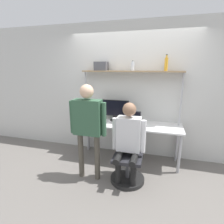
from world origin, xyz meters
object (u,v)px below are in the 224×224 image
(laptop, at_px, (132,121))
(cell_phone, at_px, (144,127))
(bottle_amber, at_px, (166,64))
(monitor, at_px, (114,109))
(storage_box, at_px, (101,66))
(bottle_clear, at_px, (133,66))
(office_chair, at_px, (128,164))
(person_seated, at_px, (128,138))
(person_standing, at_px, (88,121))

(laptop, bearing_deg, cell_phone, -11.60)
(bottle_amber, bearing_deg, monitor, -178.69)
(laptop, xyz_separation_m, storage_box, (-0.68, 0.23, 1.02))
(cell_phone, distance_m, bottle_clear, 1.16)
(office_chair, height_order, bottle_clear, bottle_clear)
(bottle_clear, bearing_deg, person_seated, -83.42)
(bottle_amber, relative_size, storage_box, 1.14)
(person_seated, bearing_deg, bottle_amber, 60.29)
(storage_box, bearing_deg, bottle_clear, 0.00)
(bottle_amber, xyz_separation_m, bottle_clear, (-0.61, 0.00, -0.04))
(monitor, distance_m, storage_box, 0.90)
(bottle_clear, bearing_deg, storage_box, 180.00)
(office_chair, height_order, person_standing, person_standing)
(cell_phone, relative_size, person_seated, 0.11)
(bottle_clear, relative_size, storage_box, 0.73)
(cell_phone, bearing_deg, bottle_clear, 136.39)
(cell_phone, height_order, bottle_clear, bottle_clear)
(person_standing, relative_size, storage_box, 6.35)
(person_seated, xyz_separation_m, bottle_amber, (0.50, 0.88, 1.12))
(person_seated, xyz_separation_m, person_standing, (-0.64, -0.07, 0.24))
(laptop, xyz_separation_m, person_standing, (-0.60, -0.72, 0.18))
(person_standing, bearing_deg, storage_box, 95.31)
(office_chair, bearing_deg, cell_phone, 70.33)
(laptop, distance_m, cell_phone, 0.26)
(monitor, height_order, office_chair, monitor)
(office_chair, height_order, person_seated, person_seated)
(laptop, bearing_deg, storage_box, 161.09)
(bottle_amber, distance_m, bottle_clear, 0.61)
(monitor, height_order, storage_box, storage_box)
(monitor, distance_m, person_standing, 0.96)
(person_standing, bearing_deg, cell_phone, 38.79)
(person_standing, xyz_separation_m, bottle_amber, (1.15, 0.96, 0.88))
(person_standing, height_order, storage_box, storage_box)
(person_standing, distance_m, bottle_clear, 1.38)
(laptop, distance_m, office_chair, 0.82)
(person_standing, bearing_deg, laptop, 50.50)
(laptop, distance_m, storage_box, 1.25)
(bottle_clear, bearing_deg, laptop, -76.45)
(laptop, distance_m, bottle_clear, 1.04)
(monitor, relative_size, storage_box, 2.39)
(monitor, relative_size, bottle_amber, 2.09)
(laptop, height_order, bottle_amber, bottle_amber)
(office_chair, height_order, storage_box, storage_box)
(storage_box, bearing_deg, bottle_amber, 0.00)
(storage_box, bearing_deg, monitor, -4.42)
(person_standing, relative_size, bottle_clear, 8.68)
(laptop, xyz_separation_m, office_chair, (0.04, -0.60, -0.56))
(cell_phone, xyz_separation_m, person_standing, (-0.84, -0.67, 0.25))
(office_chair, relative_size, bottle_clear, 4.93)
(cell_phone, distance_m, office_chair, 0.76)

